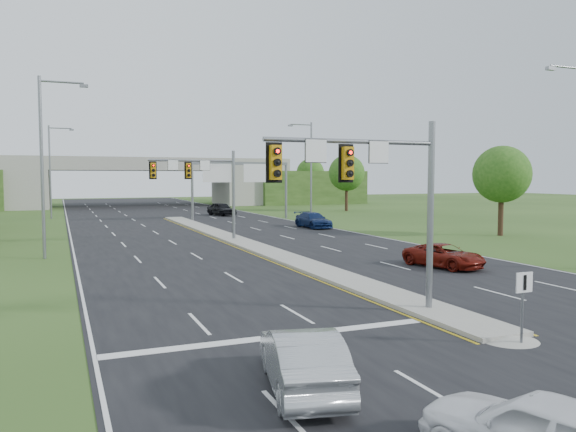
{
  "coord_description": "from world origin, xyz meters",
  "views": [
    {
      "loc": [
        -12.59,
        -16.99,
        5.0
      ],
      "look_at": [
        -1.84,
        9.31,
        3.0
      ],
      "focal_mm": 35.0,
      "sensor_mm": 36.0,
      "label": 1
    }
  ],
  "objects_px": {
    "car_far_a": "(444,256)",
    "car_far_b": "(313,220)",
    "sign_gantry": "(239,174)",
    "signal_mast_far": "(205,180)",
    "keep_right_sign": "(523,295)",
    "signal_mast_near": "(378,185)",
    "car_silver": "(302,359)",
    "car_far_c": "(222,209)",
    "overpass": "(139,185)"
  },
  "relations": [
    {
      "from": "signal_mast_far",
      "to": "car_far_b",
      "type": "distance_m",
      "value": 15.17
    },
    {
      "from": "car_silver",
      "to": "car_far_b",
      "type": "bearing_deg",
      "value": -102.14
    },
    {
      "from": "sign_gantry",
      "to": "car_far_a",
      "type": "relative_size",
      "value": 2.5
    },
    {
      "from": "keep_right_sign",
      "to": "car_far_b",
      "type": "xyz_separation_m",
      "value": [
        10.29,
        36.99,
        -0.75
      ]
    },
    {
      "from": "sign_gantry",
      "to": "car_far_c",
      "type": "height_order",
      "value": "sign_gantry"
    },
    {
      "from": "signal_mast_far",
      "to": "car_far_a",
      "type": "height_order",
      "value": "signal_mast_far"
    },
    {
      "from": "car_far_b",
      "to": "car_far_c",
      "type": "height_order",
      "value": "car_far_c"
    },
    {
      "from": "car_far_c",
      "to": "sign_gantry",
      "type": "bearing_deg",
      "value": -104.33
    },
    {
      "from": "car_far_c",
      "to": "signal_mast_far",
      "type": "bearing_deg",
      "value": -122.39
    },
    {
      "from": "car_silver",
      "to": "keep_right_sign",
      "type": "bearing_deg",
      "value": -161.48
    },
    {
      "from": "overpass",
      "to": "car_far_b",
      "type": "relative_size",
      "value": 15.53
    },
    {
      "from": "car_silver",
      "to": "car_far_c",
      "type": "height_order",
      "value": "car_far_c"
    },
    {
      "from": "signal_mast_near",
      "to": "overpass",
      "type": "relative_size",
      "value": 0.09
    },
    {
      "from": "signal_mast_far",
      "to": "signal_mast_near",
      "type": "bearing_deg",
      "value": -90.0
    },
    {
      "from": "overpass",
      "to": "car_far_a",
      "type": "bearing_deg",
      "value": -84.49
    },
    {
      "from": "car_far_b",
      "to": "car_far_a",
      "type": "bearing_deg",
      "value": -100.13
    },
    {
      "from": "signal_mast_far",
      "to": "car_far_c",
      "type": "xyz_separation_m",
      "value": [
        8.92,
        27.67,
        -3.86
      ]
    },
    {
      "from": "signal_mast_near",
      "to": "car_far_a",
      "type": "xyz_separation_m",
      "value": [
        9.2,
        8.14,
        -4.06
      ]
    },
    {
      "from": "car_far_a",
      "to": "keep_right_sign",
      "type": "bearing_deg",
      "value": -132.74
    },
    {
      "from": "overpass",
      "to": "signal_mast_near",
      "type": "bearing_deg",
      "value": -91.62
    },
    {
      "from": "car_silver",
      "to": "signal_mast_near",
      "type": "bearing_deg",
      "value": -121.92
    },
    {
      "from": "signal_mast_far",
      "to": "car_far_c",
      "type": "relative_size",
      "value": 1.42
    },
    {
      "from": "car_far_b",
      "to": "car_silver",
      "type": "bearing_deg",
      "value": -117.47
    },
    {
      "from": "car_far_a",
      "to": "car_far_b",
      "type": "bearing_deg",
      "value": 68.31
    },
    {
      "from": "overpass",
      "to": "car_far_a",
      "type": "xyz_separation_m",
      "value": [
        6.94,
        -71.94,
        -2.89
      ]
    },
    {
      "from": "overpass",
      "to": "car_far_c",
      "type": "relative_size",
      "value": 16.18
    },
    {
      "from": "overpass",
      "to": "car_far_c",
      "type": "distance_m",
      "value": 28.33
    },
    {
      "from": "keep_right_sign",
      "to": "sign_gantry",
      "type": "xyz_separation_m",
      "value": [
        6.68,
        49.45,
        3.72
      ]
    },
    {
      "from": "car_silver",
      "to": "car_far_b",
      "type": "relative_size",
      "value": 0.86
    },
    {
      "from": "signal_mast_near",
      "to": "keep_right_sign",
      "type": "bearing_deg",
      "value": -63.06
    },
    {
      "from": "signal_mast_near",
      "to": "car_far_a",
      "type": "distance_m",
      "value": 12.94
    },
    {
      "from": "signal_mast_far",
      "to": "car_silver",
      "type": "distance_m",
      "value": 30.86
    },
    {
      "from": "signal_mast_near",
      "to": "car_far_c",
      "type": "height_order",
      "value": "signal_mast_near"
    },
    {
      "from": "signal_mast_far",
      "to": "sign_gantry",
      "type": "distance_m",
      "value": 21.91
    },
    {
      "from": "car_far_a",
      "to": "signal_mast_near",
      "type": "bearing_deg",
      "value": -152.39
    },
    {
      "from": "sign_gantry",
      "to": "car_silver",
      "type": "height_order",
      "value": "sign_gantry"
    },
    {
      "from": "keep_right_sign",
      "to": "car_far_b",
      "type": "distance_m",
      "value": 38.4
    },
    {
      "from": "signal_mast_near",
      "to": "car_far_b",
      "type": "height_order",
      "value": "signal_mast_near"
    },
    {
      "from": "car_far_b",
      "to": "car_far_c",
      "type": "xyz_separation_m",
      "value": [
        -3.63,
        20.13,
        0.09
      ]
    },
    {
      "from": "signal_mast_far",
      "to": "keep_right_sign",
      "type": "distance_m",
      "value": 29.71
    },
    {
      "from": "sign_gantry",
      "to": "car_far_b",
      "type": "distance_m",
      "value": 13.72
    },
    {
      "from": "keep_right_sign",
      "to": "overpass",
      "type": "distance_m",
      "value": 84.55
    },
    {
      "from": "signal_mast_far",
      "to": "overpass",
      "type": "xyz_separation_m",
      "value": [
        2.26,
        55.07,
        -1.17
      ]
    },
    {
      "from": "signal_mast_far",
      "to": "car_far_b",
      "type": "relative_size",
      "value": 1.36
    },
    {
      "from": "signal_mast_far",
      "to": "car_far_c",
      "type": "height_order",
      "value": "signal_mast_far"
    },
    {
      "from": "signal_mast_far",
      "to": "keep_right_sign",
      "type": "xyz_separation_m",
      "value": [
        2.26,
        -29.45,
        -3.21
      ]
    },
    {
      "from": "signal_mast_far",
      "to": "car_silver",
      "type": "relative_size",
      "value": 1.58
    },
    {
      "from": "keep_right_sign",
      "to": "signal_mast_near",
      "type": "bearing_deg",
      "value": 116.94
    },
    {
      "from": "signal_mast_near",
      "to": "sign_gantry",
      "type": "distance_m",
      "value": 45.88
    },
    {
      "from": "keep_right_sign",
      "to": "car_far_c",
      "type": "height_order",
      "value": "keep_right_sign"
    }
  ]
}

